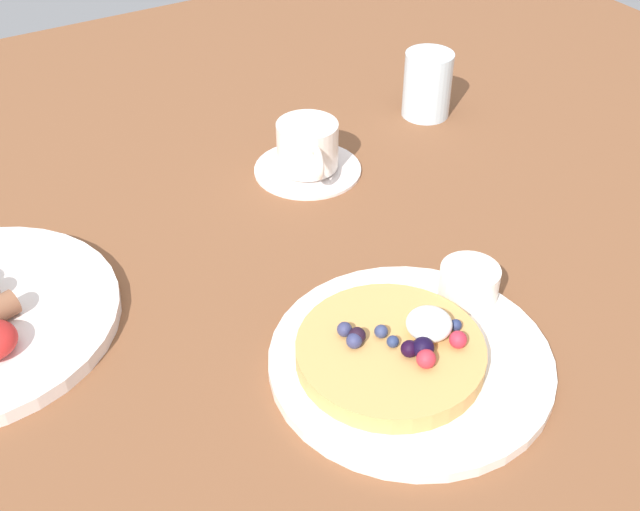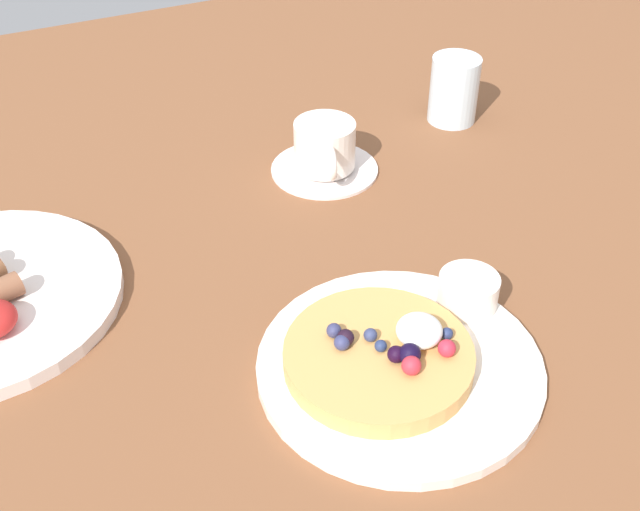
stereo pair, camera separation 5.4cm
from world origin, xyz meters
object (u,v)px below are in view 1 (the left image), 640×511
(syrup_ramekin, at_px, (469,282))
(water_glass, at_px, (427,85))
(pancake_plate, at_px, (410,361))
(coffee_cup, at_px, (308,145))
(coffee_saucer, at_px, (308,168))

(syrup_ramekin, xyz_separation_m, water_glass, (0.19, 0.32, 0.01))
(pancake_plate, relative_size, water_glass, 2.91)
(pancake_plate, bearing_deg, water_glass, 51.69)
(water_glass, bearing_deg, syrup_ramekin, -120.82)
(syrup_ramekin, distance_m, coffee_cup, 0.28)
(coffee_cup, bearing_deg, pancake_plate, -104.48)
(pancake_plate, distance_m, coffee_cup, 0.33)
(syrup_ramekin, relative_size, coffee_saucer, 0.44)
(water_glass, bearing_deg, coffee_saucer, -168.27)
(pancake_plate, relative_size, coffee_cup, 2.48)
(pancake_plate, bearing_deg, coffee_saucer, 75.51)
(pancake_plate, xyz_separation_m, coffee_saucer, (0.08, 0.32, -0.00))
(syrup_ramekin, bearing_deg, water_glass, 59.18)
(coffee_saucer, distance_m, water_glass, 0.21)
(syrup_ramekin, height_order, coffee_saucer, syrup_ramekin)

